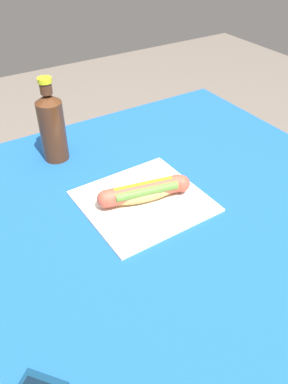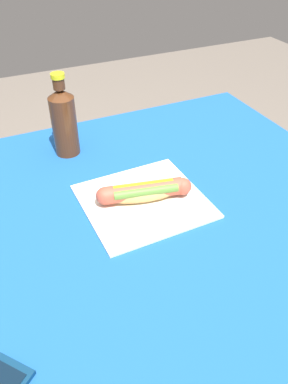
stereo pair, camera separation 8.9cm
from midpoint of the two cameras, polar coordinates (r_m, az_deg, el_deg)
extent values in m
plane|color=#6B6056|center=(1.49, 2.27, -24.80)|extent=(6.00, 6.00, 0.00)
cylinder|color=brown|center=(1.57, 11.00, -0.98)|extent=(0.07, 0.07, 0.71)
cube|color=brown|center=(0.91, 3.38, -3.41)|extent=(1.04, 0.90, 0.03)
cube|color=#19519E|center=(0.90, 3.41, -2.59)|extent=(1.10, 0.96, 0.00)
cube|color=silver|center=(0.91, 2.81, -1.45)|extent=(0.28, 0.27, 0.01)
ellipsoid|color=tan|center=(0.89, 2.86, -0.16)|extent=(0.18, 0.09, 0.05)
cylinder|color=#BC4C38|center=(0.89, 2.87, 0.12)|extent=(0.19, 0.08, 0.04)
sphere|color=#BC4C38|center=(0.88, -2.97, -0.69)|extent=(0.04, 0.04, 0.04)
sphere|color=#BC4C38|center=(0.92, 8.45, 0.89)|extent=(0.04, 0.04, 0.04)
cube|color=yellow|center=(0.88, 2.91, 1.09)|extent=(0.14, 0.04, 0.00)
cylinder|color=#568433|center=(0.88, 3.13, -0.09)|extent=(0.15, 0.05, 0.02)
cylinder|color=#4C2814|center=(1.07, -9.34, 9.55)|extent=(0.07, 0.07, 0.16)
cone|color=#4C2814|center=(1.03, -9.88, 14.18)|extent=(0.07, 0.07, 0.02)
cylinder|color=#4C2814|center=(1.02, -10.04, 15.53)|extent=(0.03, 0.03, 0.03)
cylinder|color=yellow|center=(1.01, -10.17, 16.59)|extent=(0.04, 0.04, 0.01)
camera|label=1|loc=(0.04, -87.14, 2.23)|focal=35.90mm
camera|label=2|loc=(0.04, 92.86, -2.23)|focal=35.90mm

